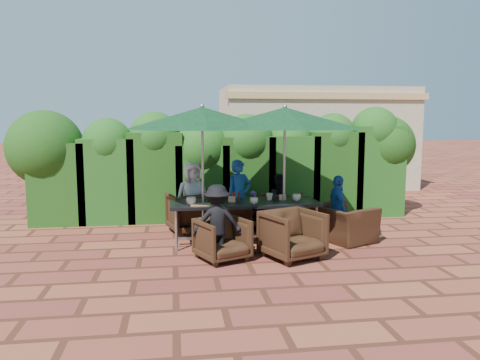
{
  "coord_description": "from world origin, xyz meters",
  "views": [
    {
      "loc": [
        -1.11,
        -7.99,
        2.19
      ],
      "look_at": [
        0.09,
        0.4,
        1.1
      ],
      "focal_mm": 35.0,
      "sensor_mm": 36.0,
      "label": 1
    }
  ],
  "objects": [
    {
      "name": "adult_end_right",
      "position": [
        1.84,
        0.06,
        0.6
      ],
      "size": [
        0.36,
        0.7,
        1.19
      ],
      "primitive_type": "imported",
      "rotation": [
        0.0,
        0.0,
        1.56
      ],
      "color": "#1D519E",
      "rests_on": "ground"
    },
    {
      "name": "cup_e",
      "position": [
        1.06,
        0.02,
        0.81
      ],
      "size": [
        0.16,
        0.16,
        0.12
      ],
      "primitive_type": "imported",
      "color": "beige",
      "rests_on": "dining_table"
    },
    {
      "name": "pedestrian_a",
      "position": [
        1.65,
        4.22,
        0.91
      ],
      "size": [
        1.68,
        1.58,
        1.83
      ],
      "primitive_type": "imported",
      "rotation": [
        0.0,
        0.0,
        2.42
      ],
      "color": "#2B8B26",
      "rests_on": "ground"
    },
    {
      "name": "sauce_bottle",
      "position": [
        0.03,
        0.11,
        0.83
      ],
      "size": [
        0.04,
        0.04,
        0.17
      ],
      "primitive_type": "cylinder",
      "color": "#4C230C",
      "rests_on": "dining_table"
    },
    {
      "name": "chair_far_left",
      "position": [
        -0.78,
        1.02,
        0.43
      ],
      "size": [
        1.02,
        0.99,
        0.87
      ],
      "primitive_type": "imported",
      "rotation": [
        0.0,
        0.0,
        3.41
      ],
      "color": "black",
      "rests_on": "ground"
    },
    {
      "name": "cup_a",
      "position": [
        -0.82,
        -0.09,
        0.82
      ],
      "size": [
        0.17,
        0.17,
        0.13
      ],
      "primitive_type": "imported",
      "color": "beige",
      "rests_on": "dining_table"
    },
    {
      "name": "adult_far_right",
      "position": [
        0.97,
        0.93,
        0.57
      ],
      "size": [
        0.63,
        0.53,
        1.14
      ],
      "primitive_type": "imported",
      "rotation": [
        0.0,
        0.0,
        0.42
      ],
      "color": "black",
      "rests_on": "ground"
    },
    {
      "name": "cup_d",
      "position": [
        0.6,
        0.2,
        0.81
      ],
      "size": [
        0.13,
        0.13,
        0.12
      ],
      "primitive_type": "imported",
      "color": "beige",
      "rests_on": "dining_table"
    },
    {
      "name": "number_block_right",
      "position": [
        0.83,
        0.15,
        0.8
      ],
      "size": [
        0.12,
        0.06,
        0.1
      ],
      "primitive_type": "cube",
      "color": "tan",
      "rests_on": "dining_table"
    },
    {
      "name": "pedestrian_c",
      "position": [
        3.41,
        4.34,
        0.93
      ],
      "size": [
        1.21,
        1.24,
        1.86
      ],
      "primitive_type": "imported",
      "rotation": [
        0.0,
        0.0,
        2.32
      ],
      "color": "#95969D",
      "rests_on": "ground"
    },
    {
      "name": "umbrella_left",
      "position": [
        -0.61,
        0.06,
        2.21
      ],
      "size": [
        2.64,
        2.64,
        2.46
      ],
      "color": "gray",
      "rests_on": "ground"
    },
    {
      "name": "cup_c",
      "position": [
        0.25,
        -0.17,
        0.81
      ],
      "size": [
        0.14,
        0.14,
        0.11
      ],
      "primitive_type": "imported",
      "color": "beige",
      "rests_on": "dining_table"
    },
    {
      "name": "dining_table",
      "position": [
        0.13,
        0.07,
        0.68
      ],
      "size": [
        2.62,
        0.9,
        0.75
      ],
      "color": "black",
      "rests_on": "ground"
    },
    {
      "name": "child_right",
      "position": [
        0.48,
        1.18,
        0.38
      ],
      "size": [
        0.28,
        0.23,
        0.77
      ],
      "primitive_type": "imported",
      "rotation": [
        0.0,
        0.0,
        -0.03
      ],
      "color": "#8251B0",
      "rests_on": "ground"
    },
    {
      "name": "hedge_wall",
      "position": [
        -0.09,
        2.32,
        1.31
      ],
      "size": [
        9.1,
        1.6,
        2.49
      ],
      "color": "black",
      "rests_on": "ground"
    },
    {
      "name": "number_block_left",
      "position": [
        -0.11,
        0.07,
        0.8
      ],
      "size": [
        0.12,
        0.06,
        0.1
      ],
      "primitive_type": "cube",
      "color": "tan",
      "rests_on": "dining_table"
    },
    {
      "name": "pedestrian_b",
      "position": [
        2.48,
        4.27,
        0.94
      ],
      "size": [
        0.92,
        0.57,
        1.89
      ],
      "primitive_type": "imported",
      "rotation": [
        0.0,
        0.0,
        3.16
      ],
      "color": "#CB476E",
      "rests_on": "ground"
    },
    {
      "name": "child_left",
      "position": [
        -0.31,
        1.15,
        0.42
      ],
      "size": [
        0.3,
        0.25,
        0.84
      ],
      "primitive_type": "imported",
      "rotation": [
        0.0,
        0.0,
        -0.0
      ],
      "color": "#CB476E",
      "rests_on": "ground"
    },
    {
      "name": "ketchup_bottle",
      "position": [
        -0.07,
        0.1,
        0.83
      ],
      "size": [
        0.04,
        0.04,
        0.17
      ],
      "primitive_type": "cylinder",
      "color": "#B20C0A",
      "rests_on": "dining_table"
    },
    {
      "name": "chair_far_right",
      "position": [
        1.01,
        0.98,
        0.42
      ],
      "size": [
        1.02,
        0.99,
        0.83
      ],
      "primitive_type": "imported",
      "rotation": [
        0.0,
        0.0,
        2.79
      ],
      "color": "black",
      "rests_on": "ground"
    },
    {
      "name": "cup_b",
      "position": [
        -0.44,
        0.22,
        0.81
      ],
      "size": [
        0.12,
        0.12,
        0.12
      ],
      "primitive_type": "imported",
      "color": "beige",
      "rests_on": "dining_table"
    },
    {
      "name": "umbrella_right",
      "position": [
        0.84,
        0.1,
        2.21
      ],
      "size": [
        2.84,
        2.84,
        2.46
      ],
      "color": "gray",
      "rests_on": "ground"
    },
    {
      "name": "chair_near_right",
      "position": [
        0.74,
        -0.96,
        0.42
      ],
      "size": [
        1.06,
        1.03,
        0.84
      ],
      "primitive_type": "imported",
      "rotation": [
        0.0,
        0.0,
        0.41
      ],
      "color": "black",
      "rests_on": "ground"
    },
    {
      "name": "chair_far_mid",
      "position": [
        0.1,
        1.1,
        0.38
      ],
      "size": [
        0.86,
        0.82,
        0.75
      ],
      "primitive_type": "imported",
      "rotation": [
        0.0,
        0.0,
        2.93
      ],
      "color": "black",
      "rests_on": "ground"
    },
    {
      "name": "adult_near_left",
      "position": [
        -0.45,
        -0.83,
        0.6
      ],
      "size": [
        0.78,
        0.39,
        1.19
      ],
      "primitive_type": "imported",
      "rotation": [
        0.0,
        0.0,
        3.09
      ],
      "color": "black",
      "rests_on": "ground"
    },
    {
      "name": "adult_far_mid",
      "position": [
        0.15,
        0.95,
        0.71
      ],
      "size": [
        0.63,
        0.57,
        1.42
      ],
      "primitive_type": "imported",
      "rotation": [
        0.0,
        0.0,
        0.37
      ],
      "color": "#1D519E",
      "rests_on": "ground"
    },
    {
      "name": "building",
      "position": [
        3.5,
        6.99,
        1.61
      ],
      "size": [
        6.2,
        3.08,
        3.2
      ],
      "color": "#C7B794",
      "rests_on": "ground"
    },
    {
      "name": "ground",
      "position": [
        0.0,
        0.0,
        0.0
      ],
      "size": [
        80.0,
        80.0,
        0.0
      ],
      "primitive_type": "plane",
      "color": "brown",
      "rests_on": "ground"
    },
    {
      "name": "chair_end_right",
      "position": [
        1.92,
        -0.04,
        0.44
      ],
      "size": [
        0.99,
        1.17,
        0.87
      ],
      "primitive_type": "imported",
      "rotation": [
        0.0,
        0.0,
        1.97
      ],
      "color": "black",
      "rests_on": "ground"
    },
    {
      "name": "adult_far_left",
      "position": [
        -0.76,
        1.07,
        0.69
      ],
      "size": [
        0.76,
        0.57,
        1.38
      ],
      "primitive_type": "imported",
      "rotation": [
        0.0,
        0.0,
        0.26
      ],
      "color": "silver",
      "rests_on": "ground"
    },
    {
      "name": "chair_near_left",
      "position": [
        -0.37,
        -0.89,
        0.37
      ],
      "size": [
        0.92,
        0.9,
        0.73
      ],
      "primitive_type": "imported",
      "rotation": [
        0.0,
        0.0,
        0.42
      ],
      "color": "black",
      "rests_on": "ground"
    },
    {
      "name": "serving_tray",
      "position": [
        -0.66,
        -0.15,
        0.76
      ],
      "size": [
        0.35,
        0.25,
        0.02
      ],
      "primitive_type": "cube",
      "color": "#956B48",
      "rests_on": "dining_table"
    }
  ]
}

